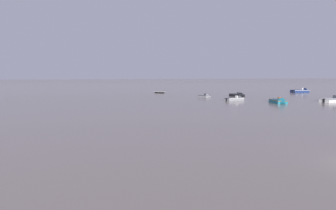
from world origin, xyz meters
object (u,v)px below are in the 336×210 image
object	(u,v)px
motorboat_moored_4	(237,99)
motorboat_moored_5	(335,100)
motorboat_moored_1	(239,96)
rowboat_moored_1	(159,92)
motorboat_moored_0	(280,102)
motorboat_moored_2	(302,91)
motorboat_moored_3	(206,96)

from	to	relation	value
motorboat_moored_4	motorboat_moored_5	world-z (taller)	motorboat_moored_5
motorboat_moored_1	motorboat_moored_4	bearing A→B (deg)	-37.83
motorboat_moored_1	rowboat_moored_1	world-z (taller)	motorboat_moored_1
motorboat_moored_0	rowboat_moored_1	size ratio (longest dim) A/B	1.40
motorboat_moored_1	motorboat_moored_0	bearing A→B (deg)	-12.40
motorboat_moored_0	motorboat_moored_5	bearing A→B (deg)	102.86
motorboat_moored_4	motorboat_moored_1	bearing A→B (deg)	47.53
motorboat_moored_0	motorboat_moored_2	distance (m)	43.69
motorboat_moored_2	motorboat_moored_4	world-z (taller)	motorboat_moored_2
motorboat_moored_1	motorboat_moored_2	size ratio (longest dim) A/B	0.79
motorboat_moored_4	rowboat_moored_1	bearing A→B (deg)	94.03
motorboat_moored_4	motorboat_moored_5	bearing A→B (deg)	-38.62
motorboat_moored_0	motorboat_moored_3	xyz separation A→B (m)	(-6.78, 19.78, -0.07)
motorboat_moored_4	motorboat_moored_0	bearing A→B (deg)	-75.01
motorboat_moored_3	motorboat_moored_5	distance (m)	28.43
motorboat_moored_5	motorboat_moored_1	bearing A→B (deg)	108.56
motorboat_moored_0	motorboat_moored_4	size ratio (longest dim) A/B	1.14
motorboat_moored_0	motorboat_moored_2	xyz separation A→B (m)	(31.47, 30.30, 0.05)
motorboat_moored_1	motorboat_moored_3	world-z (taller)	motorboat_moored_1
motorboat_moored_1	motorboat_moored_4	distance (m)	12.20
motorboat_moored_3	rowboat_moored_1	size ratio (longest dim) A/B	1.04
motorboat_moored_4	motorboat_moored_5	distance (m)	19.81
motorboat_moored_4	motorboat_moored_5	xyz separation A→B (m)	(17.48, -9.32, 0.07)
motorboat_moored_5	motorboat_moored_4	bearing A→B (deg)	141.21
motorboat_moored_2	rowboat_moored_1	distance (m)	45.41
motorboat_moored_0	rowboat_moored_1	bearing A→B (deg)	-148.27
motorboat_moored_2	rowboat_moored_1	xyz separation A→B (m)	(-44.10, 10.82, -0.14)
motorboat_moored_1	rowboat_moored_1	distance (m)	26.42
motorboat_moored_1	rowboat_moored_1	size ratio (longest dim) A/B	1.28
rowboat_moored_1	motorboat_moored_0	bearing A→B (deg)	-14.85
motorboat_moored_1	motorboat_moored_4	size ratio (longest dim) A/B	1.05
motorboat_moored_0	motorboat_moored_4	distance (m)	9.87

